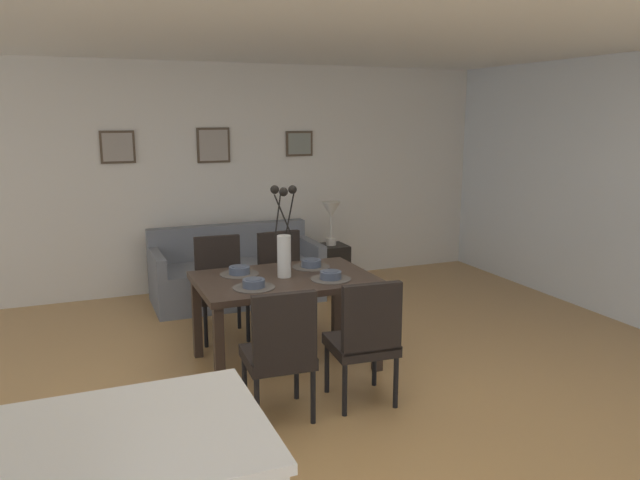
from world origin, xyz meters
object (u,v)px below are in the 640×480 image
dining_chair_far_left (365,336)px  side_table (331,266)px  centerpiece_vase (284,242)px  framed_picture_left (118,147)px  bowl_near_right (239,270)px  bowl_far_left (331,274)px  dining_chair_near_right (220,282)px  dining_chair_near_left (280,348)px  framed_picture_center (213,145)px  framed_picture_right (299,144)px  dining_table (284,287)px  table_lamp (331,214)px  bowl_near_left (254,283)px  sofa (236,275)px  dining_chair_far_right (284,276)px  bowl_far_right (311,263)px

dining_chair_far_left → side_table: (0.95, 2.83, -0.25)m
centerpiece_vase → framed_picture_left: (-1.05, 2.46, 0.65)m
bowl_near_right → bowl_far_left: size_ratio=1.00×
dining_chair_near_right → framed_picture_left: bearing=114.0°
centerpiece_vase → bowl_near_right: centerpiece_vase is taller
dining_chair_near_right → bowl_near_right: size_ratio=5.41×
dining_chair_near_left → dining_chair_far_left: size_ratio=1.00×
bowl_far_left → framed_picture_center: (-0.32, 2.67, 0.90)m
dining_chair_near_right → framed_picture_right: size_ratio=2.75×
bowl_near_right → framed_picture_right: bearing=58.9°
centerpiece_vase → bowl_far_left: centerpiece_vase is taller
dining_table → framed_picture_center: (0.00, 2.46, 1.03)m
table_lamp → framed_picture_right: size_ratio=1.52×
bowl_near_left → framed_picture_center: (0.32, 2.67, 0.90)m
centerpiece_vase → sofa: centerpiece_vase is taller
dining_chair_near_left → framed_picture_right: (1.38, 3.36, 1.17)m
dining_chair_near_right → centerpiece_vase: bearing=-68.8°
dining_chair_far_right → framed_picture_right: 2.13m
framed_picture_left → framed_picture_right: bearing=0.0°
framed_picture_center → side_table: bearing=-23.7°
sofa → side_table: (1.16, 0.02, -0.02)m
centerpiece_vase → dining_chair_far_left: bearing=-72.9°
dining_chair_near_right → bowl_far_left: dining_chair_near_right is taller
bowl_near_left → framed_picture_right: 3.13m
dining_chair_far_left → framed_picture_center: bearing=94.8°
bowl_far_right → framed_picture_right: 2.53m
dining_chair_far_left → framed_picture_center: (-0.28, 3.37, 1.17)m
dining_chair_far_left → dining_chair_far_right: size_ratio=1.00×
dining_chair_near_right → dining_chair_far_right: 0.61m
bowl_near_right → bowl_far_left: same height
dining_chair_far_right → framed_picture_left: bearing=129.4°
dining_table → dining_chair_far_left: bearing=-72.9°
dining_chair_far_left → bowl_far_right: size_ratio=5.41×
bowl_near_right → side_table: bearing=47.9°
dining_table → framed_picture_right: size_ratio=4.18×
bowl_near_left → sofa: size_ratio=0.09×
bowl_near_right → dining_chair_near_right: bearing=91.4°
bowl_far_left → bowl_near_left: bearing=180.0°
dining_chair_far_right → centerpiece_vase: bearing=-108.2°
dining_chair_far_right → side_table: (0.95, 1.07, -0.25)m
bowl_near_right → centerpiece_vase: bearing=-33.7°
dining_table → bowl_far_left: 0.40m
dining_chair_near_right → framed_picture_center: size_ratio=2.32×
side_table → bowl_near_left: bearing=-125.9°
dining_chair_near_right → bowl_near_right: 0.70m
dining_chair_far_left → bowl_far_right: bearing=88.2°
dining_table → bowl_far_right: bearing=33.9°
dining_chair_near_right → bowl_far_left: bearing=-58.9°
dining_chair_near_left → bowl_far_left: size_ratio=5.41×
framed_picture_right → side_table: bearing=-70.8°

